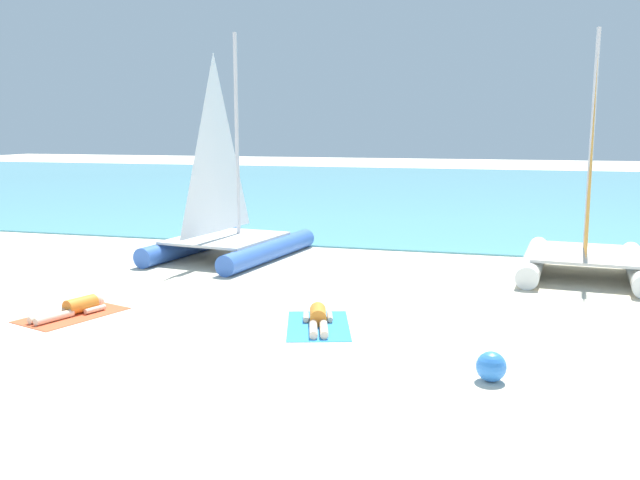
% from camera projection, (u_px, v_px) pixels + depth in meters
% --- Properties ---
extents(ground_plane, '(120.00, 120.00, 0.00)m').
position_uv_depth(ground_plane, '(371.00, 252.00, 19.42)').
color(ground_plane, beige).
extents(ocean_water, '(120.00, 40.00, 0.05)m').
position_uv_depth(ocean_water, '(443.00, 190.00, 38.74)').
color(ocean_water, '#5BB2C1').
rests_on(ocean_water, ground).
extents(sailboat_blue, '(3.55, 4.98, 6.03)m').
position_uv_depth(sailboat_blue, '(228.00, 225.00, 18.44)').
color(sailboat_blue, blue).
rests_on(sailboat_blue, ground).
extents(sailboat_white, '(3.23, 4.71, 5.84)m').
position_uv_depth(sailboat_white, '(586.00, 240.00, 16.23)').
color(sailboat_white, white).
rests_on(sailboat_white, ground).
extents(towel_left, '(1.62, 2.14, 0.01)m').
position_uv_depth(towel_left, '(72.00, 315.00, 12.88)').
color(towel_left, '#EA5933').
rests_on(towel_left, ground).
extents(sunbather_left, '(0.84, 1.54, 0.30)m').
position_uv_depth(sunbather_left, '(75.00, 308.00, 12.91)').
color(sunbather_left, orange).
rests_on(sunbather_left, towel_left).
extents(towel_right, '(1.61, 2.14, 0.01)m').
position_uv_depth(towel_right, '(318.00, 326.00, 12.19)').
color(towel_right, '#338CD8').
rests_on(towel_right, ground).
extents(sunbather_right, '(0.83, 1.54, 0.30)m').
position_uv_depth(sunbather_right, '(318.00, 318.00, 12.24)').
color(sunbather_right, orange).
rests_on(sunbather_right, towel_right).
extents(beach_ball, '(0.43, 0.43, 0.43)m').
position_uv_depth(beach_ball, '(491.00, 367.00, 9.50)').
color(beach_ball, '#337FE5').
rests_on(beach_ball, ground).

